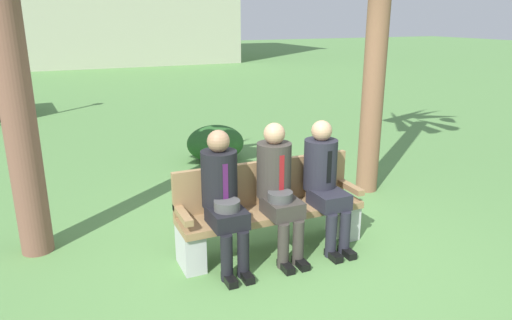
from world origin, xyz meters
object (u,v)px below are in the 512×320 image
at_px(park_bench, 270,210).
at_px(seated_man_left, 223,193).
at_px(seated_man_middle, 278,184).
at_px(seated_man_right, 324,178).
at_px(shrub_near_bench, 215,143).

distance_m(park_bench, seated_man_left, 0.64).
xyz_separation_m(park_bench, seated_man_left, (-0.54, -0.13, 0.31)).
bearing_deg(seated_man_middle, seated_man_left, -179.86).
xyz_separation_m(seated_man_middle, seated_man_right, (0.53, 0.00, -0.01)).
bearing_deg(seated_man_right, seated_man_left, -179.74).
relative_size(seated_man_left, seated_man_middle, 0.99).
xyz_separation_m(seated_man_left, seated_man_middle, (0.57, 0.00, 0.01)).
height_order(seated_man_middle, shrub_near_bench, seated_man_middle).
bearing_deg(seated_man_left, seated_man_middle, 0.14).
bearing_deg(shrub_near_bench, seated_man_left, -107.90).
distance_m(park_bench, seated_man_right, 0.64).
distance_m(park_bench, shrub_near_bench, 3.18).
bearing_deg(park_bench, seated_man_right, -12.82).
height_order(seated_man_left, seated_man_middle, seated_man_middle).
bearing_deg(seated_man_right, shrub_near_bench, 90.74).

